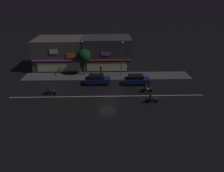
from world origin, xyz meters
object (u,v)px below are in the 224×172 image
object	(u,v)px
streetlamp_west	(83,55)
parked_car_near_kerb	(136,80)
pedestrian_on_sidewalk	(101,70)
parked_car_trailing	(97,79)
motorcycle_following	(50,91)
motorcycle_opposite_lane	(151,99)
streetlamp_mid	(122,55)
traffic_cone	(86,80)
motorcycle_lead	(146,89)

from	to	relation	value
streetlamp_west	parked_car_near_kerb	xyz separation A→B (m)	(9.30, -4.15, -3.33)
pedestrian_on_sidewalk	parked_car_trailing	bearing A→B (deg)	-164.69
pedestrian_on_sidewalk	motorcycle_following	bearing A→B (deg)	159.40
parked_car_near_kerb	motorcycle_opposite_lane	distance (m)	6.89
streetlamp_mid	pedestrian_on_sidewalk	distance (m)	4.98
pedestrian_on_sidewalk	streetlamp_mid	bearing A→B (deg)	-76.80
streetlamp_west	motorcycle_opposite_lane	world-z (taller)	streetlamp_west
motorcycle_opposite_lane	traffic_cone	distance (m)	12.88
motorcycle_following	streetlamp_mid	bearing A→B (deg)	31.18
streetlamp_mid	parked_car_near_kerb	distance (m)	5.43
pedestrian_on_sidewalk	parked_car_trailing	world-z (taller)	pedestrian_on_sidewalk
pedestrian_on_sidewalk	motorcycle_opposite_lane	distance (m)	13.29
streetlamp_west	motorcycle_following	xyz separation A→B (m)	(-4.62, -7.95, -3.56)
streetlamp_mid	motorcycle_opposite_lane	size ratio (longest dim) A/B	3.57
streetlamp_west	pedestrian_on_sidewalk	world-z (taller)	streetlamp_west
streetlamp_mid	parked_car_near_kerb	size ratio (longest dim) A/B	1.58
streetlamp_west	parked_car_near_kerb	size ratio (longest dim) A/B	1.59
motorcycle_opposite_lane	traffic_cone	size ratio (longest dim) A/B	3.45
motorcycle_lead	motorcycle_opposite_lane	size ratio (longest dim) A/B	1.00
streetlamp_mid	parked_car_near_kerb	bearing A→B (deg)	-56.65
motorcycle_following	parked_car_near_kerb	bearing A→B (deg)	13.80
parked_car_trailing	motorcycle_following	world-z (taller)	parked_car_trailing
motorcycle_following	parked_car_trailing	bearing A→B (deg)	28.03
parked_car_trailing	traffic_cone	size ratio (longest dim) A/B	7.82
motorcycle_following	streetlamp_west	bearing A→B (deg)	58.33
streetlamp_mid	motorcycle_lead	world-z (taller)	streetlamp_mid
pedestrian_on_sidewalk	parked_car_trailing	size ratio (longest dim) A/B	0.44
traffic_cone	motorcycle_opposite_lane	bearing A→B (deg)	-39.05
streetlamp_west	parked_car_near_kerb	distance (m)	10.72
pedestrian_on_sidewalk	motorcycle_lead	world-z (taller)	pedestrian_on_sidewalk
motorcycle_lead	motorcycle_following	bearing A→B (deg)	-177.26
streetlamp_west	parked_car_trailing	size ratio (longest dim) A/B	1.59
streetlamp_mid	motorcycle_lead	xyz separation A→B (m)	(3.48, -6.93, -3.53)
streetlamp_mid	motorcycle_opposite_lane	xyz separation A→B (m)	(3.53, -10.39, -3.53)
parked_car_near_kerb	motorcycle_lead	distance (m)	3.52
motorcycle_lead	traffic_cone	distance (m)	10.99
parked_car_trailing	motorcycle_opposite_lane	distance (m)	10.59
pedestrian_on_sidewalk	parked_car_trailing	xyz separation A→B (m)	(-0.55, -4.01, -0.17)
parked_car_near_kerb	parked_car_trailing	bearing A→B (deg)	-2.23
motorcycle_lead	motorcycle_opposite_lane	bearing A→B (deg)	-88.13
motorcycle_lead	motorcycle_opposite_lane	distance (m)	3.46
parked_car_near_kerb	motorcycle_following	bearing A→B (deg)	15.28
streetlamp_mid	streetlamp_west	bearing A→B (deg)	175.52
parked_car_trailing	motorcycle_following	distance (m)	8.26
streetlamp_west	motorcycle_lead	bearing A→B (deg)	-35.69
pedestrian_on_sidewalk	motorcycle_opposite_lane	bearing A→B (deg)	-123.22
parked_car_trailing	motorcycle_lead	size ratio (longest dim) A/B	2.26
streetlamp_mid	motorcycle_following	bearing A→B (deg)	-147.34
streetlamp_mid	traffic_cone	bearing A→B (deg)	-160.63
motorcycle_lead	streetlamp_west	bearing A→B (deg)	145.24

